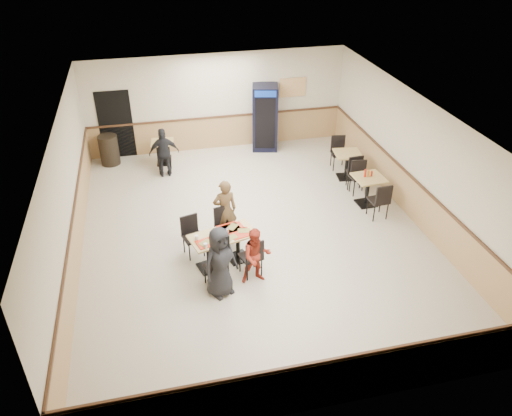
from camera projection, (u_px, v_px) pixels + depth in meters
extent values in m
plane|color=beige|center=(253.00, 232.00, 11.99)|extent=(10.00, 10.00, 0.00)
plane|color=silver|center=(253.00, 114.00, 10.41)|extent=(10.00, 10.00, 0.00)
plane|color=beige|center=(217.00, 102.00, 15.34)|extent=(8.00, 0.00, 8.00)
plane|color=beige|center=(332.00, 339.00, 7.06)|extent=(8.00, 0.00, 8.00)
plane|color=beige|center=(67.00, 197.00, 10.43)|extent=(0.00, 10.00, 10.00)
plane|color=beige|center=(415.00, 159.00, 11.97)|extent=(0.00, 10.00, 10.00)
cube|color=tan|center=(219.00, 133.00, 15.85)|extent=(7.98, 0.03, 1.00)
cube|color=tan|center=(408.00, 195.00, 12.49)|extent=(0.03, 9.98, 1.00)
cube|color=#472B19|center=(218.00, 117.00, 15.56)|extent=(7.98, 0.04, 0.06)
cube|color=black|center=(116.00, 125.00, 14.96)|extent=(1.00, 0.02, 2.10)
cube|color=orange|center=(293.00, 87.00, 15.61)|extent=(0.85, 0.02, 0.60)
cube|color=black|center=(209.00, 267.00, 10.82)|extent=(0.55, 0.55, 0.04)
cylinder|color=black|center=(208.00, 253.00, 10.63)|extent=(0.09, 0.09, 0.68)
cube|color=tan|center=(208.00, 240.00, 10.44)|extent=(0.86, 0.86, 0.04)
cube|color=black|center=(238.00, 257.00, 11.10)|extent=(0.55, 0.55, 0.04)
cylinder|color=black|center=(238.00, 244.00, 10.91)|extent=(0.09, 0.09, 0.68)
cube|color=tan|center=(238.00, 231.00, 10.72)|extent=(0.86, 0.86, 0.04)
imported|color=black|center=(220.00, 262.00, 9.74)|extent=(0.90, 0.78, 1.54)
imported|color=maroon|center=(256.00, 256.00, 10.14)|extent=(0.62, 0.49, 1.27)
imported|color=brown|center=(225.00, 210.00, 11.39)|extent=(0.58, 0.40, 1.52)
imported|color=black|center=(164.00, 153.00, 14.07)|extent=(0.86, 0.38, 1.44)
cube|color=red|center=(241.00, 233.00, 10.60)|extent=(0.52, 0.44, 0.02)
cube|color=red|center=(233.00, 228.00, 10.78)|extent=(0.52, 0.44, 0.02)
cube|color=red|center=(208.00, 243.00, 10.32)|extent=(0.52, 0.44, 0.02)
cube|color=red|center=(229.00, 228.00, 10.79)|extent=(0.52, 0.44, 0.02)
cylinder|color=silver|center=(222.00, 240.00, 10.39)|extent=(0.23, 0.23, 0.01)
cube|color=#B79247|center=(222.00, 240.00, 10.39)|extent=(0.26, 0.17, 0.02)
cylinder|color=silver|center=(232.00, 227.00, 10.80)|extent=(0.23, 0.23, 0.01)
cube|color=#B79247|center=(232.00, 227.00, 10.80)|extent=(0.30, 0.31, 0.02)
cylinder|color=silver|center=(205.00, 243.00, 10.30)|extent=(0.23, 0.23, 0.01)
cube|color=#B79247|center=(205.00, 243.00, 10.29)|extent=(0.31, 0.29, 0.02)
cylinder|color=silver|center=(244.00, 231.00, 10.68)|extent=(0.23, 0.23, 0.01)
cube|color=#B79247|center=(244.00, 231.00, 10.67)|extent=(0.29, 0.21, 0.02)
cylinder|color=silver|center=(231.00, 238.00, 10.46)|extent=(0.23, 0.23, 0.01)
cube|color=#B79247|center=(231.00, 238.00, 10.45)|extent=(0.30, 0.25, 0.02)
cylinder|color=white|center=(211.00, 235.00, 10.48)|extent=(0.08, 0.08, 0.10)
cylinder|color=white|center=(197.00, 237.00, 10.40)|extent=(0.08, 0.08, 0.10)
cylinder|color=white|center=(215.00, 244.00, 10.21)|extent=(0.08, 0.08, 0.10)
cylinder|color=white|center=(206.00, 246.00, 10.16)|extent=(0.08, 0.08, 0.10)
cylinder|color=#B2B5C6|center=(228.00, 231.00, 10.59)|extent=(0.07, 0.07, 0.12)
ellipsoid|color=silver|center=(224.00, 233.00, 10.54)|extent=(0.15, 0.15, 0.10)
cube|color=black|center=(366.00, 203.00, 13.09)|extent=(0.50, 0.50, 0.04)
cylinder|color=black|center=(367.00, 191.00, 12.89)|extent=(0.10, 0.10, 0.72)
cube|color=tan|center=(369.00, 178.00, 12.69)|extent=(0.78, 0.78, 0.04)
cube|color=black|center=(345.00, 177.00, 14.33)|extent=(0.52, 0.52, 0.04)
cylinder|color=black|center=(347.00, 165.00, 14.13)|extent=(0.09, 0.09, 0.70)
cube|color=tan|center=(348.00, 154.00, 13.94)|extent=(0.81, 0.81, 0.04)
cylinder|color=red|center=(365.00, 173.00, 12.65)|extent=(0.06, 0.06, 0.20)
cylinder|color=#B66B18|center=(368.00, 173.00, 12.68)|extent=(0.06, 0.06, 0.17)
cylinder|color=red|center=(372.00, 174.00, 12.70)|extent=(0.05, 0.05, 0.14)
cube|color=black|center=(164.00, 163.00, 15.11)|extent=(0.46, 0.46, 0.04)
cylinder|color=black|center=(163.00, 153.00, 14.93)|extent=(0.08, 0.08, 0.64)
cube|color=tan|center=(162.00, 142.00, 14.76)|extent=(0.72, 0.72, 0.04)
cube|color=black|center=(265.00, 118.00, 15.53)|extent=(0.93, 0.91, 2.05)
cube|color=black|center=(265.00, 124.00, 15.23)|extent=(0.61, 0.16, 1.62)
cube|color=navy|center=(265.00, 94.00, 14.72)|extent=(0.63, 0.17, 0.19)
cylinder|color=black|center=(109.00, 150.00, 14.87)|extent=(0.57, 0.57, 0.90)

